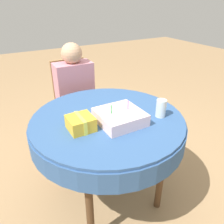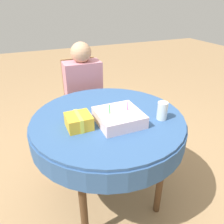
{
  "view_description": "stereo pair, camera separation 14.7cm",
  "coord_description": "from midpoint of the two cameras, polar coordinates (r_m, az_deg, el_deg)",
  "views": [
    {
      "loc": [
        -0.62,
        -1.16,
        1.5
      ],
      "look_at": [
        0.02,
        -0.03,
        0.81
      ],
      "focal_mm": 35.0,
      "sensor_mm": 36.0,
      "label": 1
    },
    {
      "loc": [
        -0.49,
        -1.23,
        1.5
      ],
      "look_at": [
        0.02,
        -0.03,
        0.81
      ],
      "focal_mm": 35.0,
      "sensor_mm": 36.0,
      "label": 2
    }
  ],
  "objects": [
    {
      "name": "ground_plane",
      "position": [
        2.0,
        1.37,
        -20.75
      ],
      "size": [
        12.0,
        12.0,
        0.0
      ],
      "primitive_type": "plane",
      "color": "#A37F56"
    },
    {
      "name": "drinking_glass",
      "position": [
        1.51,
        15.74,
        0.23
      ],
      "size": [
        0.07,
        0.07,
        0.12
      ],
      "color": "silver",
      "rests_on": "dining_table"
    },
    {
      "name": "person",
      "position": [
        2.17,
        -5.42,
        5.84
      ],
      "size": [
        0.36,
        0.29,
        1.14
      ],
      "rotation": [
        0.0,
        0.0,
        -0.03
      ],
      "color": "tan",
      "rests_on": "ground_plane"
    },
    {
      "name": "birthday_cake",
      "position": [
        1.43,
        4.76,
        -1.48
      ],
      "size": [
        0.28,
        0.28,
        0.14
      ],
      "color": "silver",
      "rests_on": "dining_table"
    },
    {
      "name": "gift_box",
      "position": [
        1.37,
        -5.66,
        -2.53
      ],
      "size": [
        0.15,
        0.16,
        0.09
      ],
      "color": "gold",
      "rests_on": "dining_table"
    },
    {
      "name": "dining_table",
      "position": [
        1.56,
        1.64,
        -4.22
      ],
      "size": [
        1.07,
        1.07,
        0.76
      ],
      "color": "#335689",
      "rests_on": "ground_plane"
    },
    {
      "name": "chair",
      "position": [
        2.33,
        -5.89,
        2.67
      ],
      "size": [
        0.39,
        0.39,
        0.95
      ],
      "rotation": [
        0.0,
        0.0,
        -0.03
      ],
      "color": "#A37A4C",
      "rests_on": "ground_plane"
    }
  ]
}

